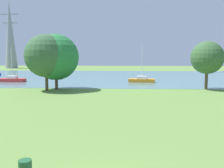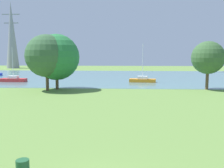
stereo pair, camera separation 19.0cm
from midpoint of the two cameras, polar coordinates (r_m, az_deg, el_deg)
The scene contains 8 objects.
ground_plane at distance 31.11m, azimuth 1.47°, elevation -3.04°, with size 160.00×160.00×0.00m, color olive.
water_surface at distance 58.88m, azimuth 2.39°, elevation 1.59°, with size 140.00×40.00×0.02m, color slate.
sailboat_red at distance 51.97m, azimuth -20.68°, elevation 0.97°, with size 4.85×1.68×6.36m.
sailboat_orange at distance 48.07m, azimuth 6.80°, elevation 0.93°, with size 4.94×2.05×6.98m.
tree_east_far at distance 38.11m, azimuth -13.99°, elevation 6.00°, with size 6.05×6.05×7.96m.
tree_west_near at distance 38.83m, azimuth -11.92°, elevation 5.77°, with size 6.68×6.68×8.08m.
tree_west_far at distance 40.45m, azimuth 20.40°, elevation 5.41°, with size 4.78×4.78×7.05m.
electricity_pylon at distance 100.44m, azimuth -21.05°, elevation 10.03°, with size 6.40×4.40×23.65m.
Camera 2 is at (1.11, -8.63, 5.28)m, focal length 41.77 mm.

